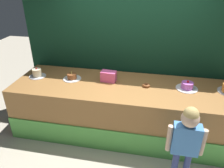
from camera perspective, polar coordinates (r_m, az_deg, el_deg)
The scene contains 9 objects.
ground_plane at distance 3.66m, azimuth 2.07°, elevation -17.37°, with size 12.00×12.00×0.00m, color #BCB29E.
stage_platform at distance 3.80m, azimuth 3.56°, elevation -6.63°, with size 3.79×1.14×0.91m.
curtain_backdrop at distance 3.98m, azimuth 5.31°, elevation 10.33°, with size 4.02×0.08×2.82m, color #113823.
child_figure at distance 2.88m, azimuth 19.03°, elevation -13.06°, with size 0.47×0.21×1.21m.
pink_box at distance 3.68m, azimuth -0.90°, elevation 2.04°, with size 0.25×0.15×0.18m, color #F15B9C.
donut at distance 3.58m, azimuth 9.01°, elevation -0.34°, with size 0.13×0.13×0.04m, color brown.
cake_far_left at distance 4.08m, azimuth -19.14°, elevation 2.69°, with size 0.30×0.30×0.17m.
cake_center_left at distance 3.84m, azimuth -10.50°, elevation 1.87°, with size 0.32×0.32×0.16m.
cake_center_right at distance 3.66m, azimuth 19.19°, elevation -0.51°, with size 0.35×0.35×0.15m.
Camera 1 is at (0.38, -2.56, 2.59)m, focal length 34.68 mm.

